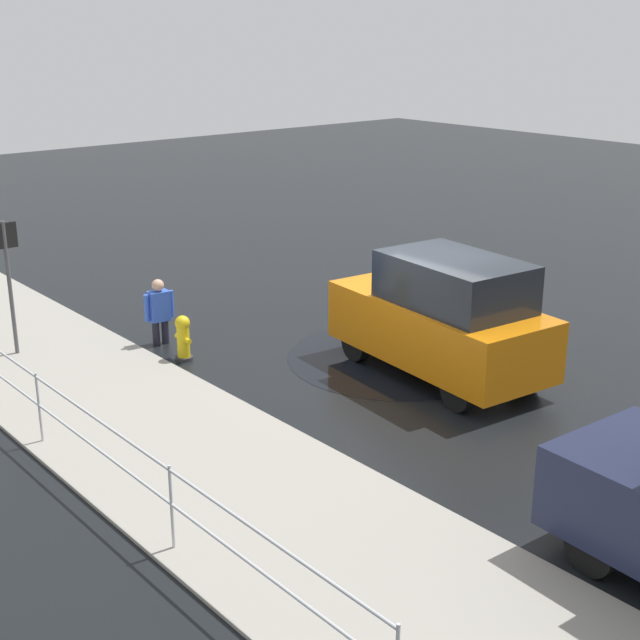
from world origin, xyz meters
name	(u,v)px	position (x,y,z in m)	size (l,w,h in m)	color
ground_plane	(395,375)	(0.00, 0.00, 0.00)	(60.00, 60.00, 0.00)	black
kerb_strip	(177,448)	(0.00, 4.20, 0.02)	(24.00, 3.20, 0.04)	gray
moving_hatchback	(443,317)	(-0.51, -0.56, 1.03)	(4.05, 2.09, 2.06)	orange
fire_hydrant	(183,338)	(2.88, 2.29, 0.40)	(0.42, 0.31, 0.80)	gold
pedestrian	(159,308)	(3.84, 2.18, 0.68)	(0.28, 0.57, 1.22)	blue
metal_railing	(97,437)	(-0.38, 5.53, 0.74)	(10.46, 0.04, 1.05)	#B7BABF
sign_post	(8,269)	(4.97, 4.42, 1.58)	(0.07, 0.44, 2.40)	#4C4C51
puddle_patch	(397,358)	(0.55, -0.60, 0.00)	(3.84, 3.84, 0.01)	black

